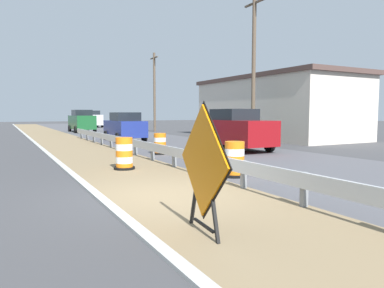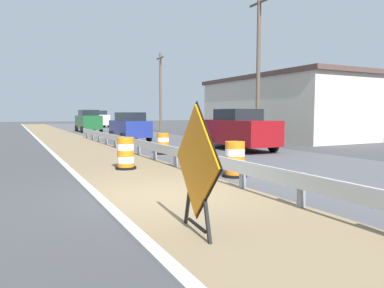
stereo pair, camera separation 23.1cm
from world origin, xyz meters
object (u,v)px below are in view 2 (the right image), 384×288
Objects in this scene: traffic_barrel_close at (126,155)px; car_trailing_near_lane at (239,130)px; warning_sign_diamond at (196,165)px; traffic_barrel_mid at (163,145)px; car_lead_far_lane at (88,121)px; car_lead_near_lane at (130,127)px; utility_pole_mid at (160,91)px; utility_pole_near at (258,68)px; traffic_barrel_nearest at (235,161)px; car_mid_far_lane at (100,119)px.

car_trailing_near_lane is (6.96, 3.42, 0.56)m from traffic_barrel_close.
traffic_barrel_mid is (3.66, 10.22, -0.64)m from warning_sign_diamond.
car_lead_far_lane is (-3.39, 21.56, 0.06)m from car_trailing_near_lane.
warning_sign_diamond is 0.44× the size of car_lead_far_lane.
traffic_barrel_close is 25.24m from car_lead_far_lane.
traffic_barrel_mid is 0.20× the size of car_lead_far_lane.
car_trailing_near_lane is at bearing -158.94° from car_lead_near_lane.
car_lead_far_lane is at bearing 160.01° from utility_pole_mid.
utility_pole_near is 1.12× the size of utility_pole_mid.
car_lead_far_lane reaches higher than car_trailing_near_lane.
car_lead_near_lane is 9.04m from car_trailing_near_lane.
warning_sign_diamond is 2.15× the size of traffic_barrel_mid.
traffic_barrel_mid is at bearing -111.77° from utility_pole_mid.
car_lead_far_lane is (1.13, 27.88, 0.63)m from traffic_barrel_nearest.
car_lead_near_lane is 13.09m from car_lead_far_lane.
traffic_barrel_nearest is at bearing -34.22° from car_trailing_near_lane.
warning_sign_diamond is at bearing -130.76° from traffic_barrel_nearest.
traffic_barrel_nearest is 14.86m from car_lead_near_lane.
traffic_barrel_nearest is at bearing 177.10° from car_lead_far_lane.
traffic_barrel_mid is at bearing -103.38° from warning_sign_diamond.
car_lead_near_lane is 0.95× the size of car_lead_far_lane.
car_lead_far_lane is 12.43m from car_mid_far_lane.
utility_pole_near is (6.18, -6.00, 3.64)m from car_lead_near_lane.
warning_sign_diamond is 44.32m from car_mid_far_lane.
warning_sign_diamond is 31.48m from utility_pole_mid.
car_trailing_near_lane reaches higher than car_lead_near_lane.
utility_pole_mid reaches higher than car_trailing_near_lane.
car_mid_far_lane reaches higher than warning_sign_diamond.
car_mid_far_lane reaches higher than car_trailing_near_lane.
car_lead_far_lane is (4.44, 31.72, 0.03)m from warning_sign_diamond.
car_lead_far_lane is 0.59× the size of utility_pole_mid.
traffic_barrel_close reaches higher than traffic_barrel_mid.
traffic_barrel_close is 0.13× the size of utility_pole_mid.
traffic_barrel_mid is at bearing 51.30° from traffic_barrel_close.
car_mid_far_lane is at bearing -7.43° from car_lead_near_lane.
utility_pole_mid is at bearing 72.62° from traffic_barrel_nearest.
car_lead_far_lane is at bearing 87.68° from traffic_barrel_nearest.
utility_pole_mid reaches higher than car_mid_far_lane.
car_trailing_near_lane reaches higher than traffic_barrel_close.
car_mid_far_lane reaches higher than traffic_barrel_mid.
car_lead_far_lane reaches higher than traffic_barrel_mid.
car_trailing_near_lane is 1.00× the size of car_lead_far_lane.
car_lead_near_lane is 1.00× the size of car_mid_far_lane.
traffic_barrel_nearest is 3.79m from traffic_barrel_close.
utility_pole_mid is at bearing -110.57° from car_lead_far_lane.
traffic_barrel_nearest is (3.31, 3.84, -0.60)m from warning_sign_diamond.
warning_sign_diamond is at bearing -109.72° from traffic_barrel_mid.
car_lead_far_lane is 1.05× the size of car_mid_far_lane.
car_trailing_near_lane is 1.05× the size of car_mid_far_lane.
car_lead_far_lane is at bearing 87.93° from traffic_barrel_mid.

